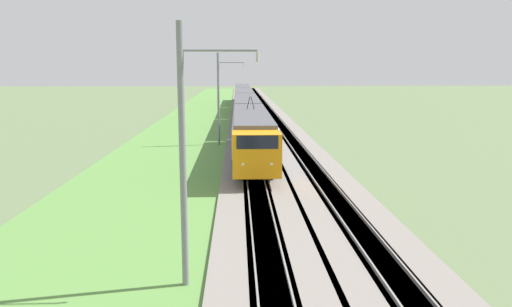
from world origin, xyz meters
TOP-DOWN VIEW (x-y plane):
  - ballast_main at (50.00, 0.00)m, footprint 240.00×4.40m
  - ballast_adjacent at (50.00, -4.16)m, footprint 240.00×4.40m
  - track_main at (50.00, 0.00)m, footprint 240.00×1.57m
  - track_adjacent at (50.00, -4.16)m, footprint 240.00×1.57m
  - grass_verge at (50.00, 6.71)m, footprint 240.00×10.55m
  - passenger_train at (64.23, 0.00)m, footprint 85.98×2.97m
  - catenary_mast_near at (8.97, 2.82)m, footprint 0.22×2.56m
  - catenary_mast_mid at (40.08, 2.82)m, footprint 0.22×2.56m

SIDE VIEW (x-z plane):
  - grass_verge at x=50.00m, z-range 0.00..0.12m
  - ballast_main at x=50.00m, z-range 0.00..0.30m
  - ballast_adjacent at x=50.00m, z-range 0.00..0.30m
  - track_main at x=50.00m, z-range -0.07..0.38m
  - track_adjacent at x=50.00m, z-range -0.07..0.38m
  - passenger_train at x=64.23m, z-range -0.17..4.73m
  - catenary_mast_mid at x=40.08m, z-range 0.14..8.82m
  - catenary_mast_near at x=8.97m, z-range 0.14..8.86m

